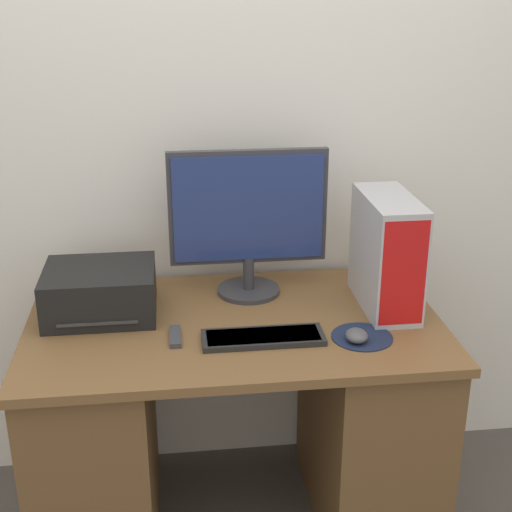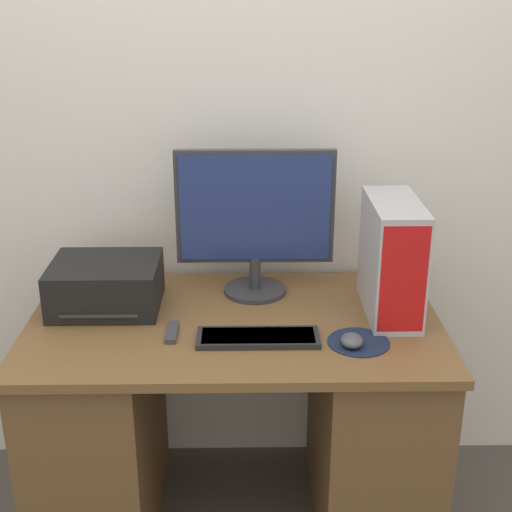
% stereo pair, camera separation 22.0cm
% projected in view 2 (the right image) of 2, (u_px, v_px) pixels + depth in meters
% --- Properties ---
extents(wall_back, '(6.40, 0.05, 2.70)m').
position_uv_depth(wall_back, '(234.00, 122.00, 2.49)').
color(wall_back, white).
rests_on(wall_back, ground_plane).
extents(desk, '(1.32, 0.77, 0.80)m').
position_uv_depth(desk, '(236.00, 422.00, 2.42)').
color(desk, brown).
rests_on(desk, ground_plane).
extents(monitor, '(0.53, 0.22, 0.50)m').
position_uv_depth(monitor, '(255.00, 216.00, 2.38)').
color(monitor, '#333338').
rests_on(monitor, desk).
extents(keyboard, '(0.37, 0.12, 0.02)m').
position_uv_depth(keyboard, '(258.00, 337.00, 2.14)').
color(keyboard, black).
rests_on(keyboard, desk).
extents(mousepad, '(0.19, 0.19, 0.00)m').
position_uv_depth(mousepad, '(359.00, 342.00, 2.13)').
color(mousepad, '#19233D').
rests_on(mousepad, desk).
extents(mouse, '(0.07, 0.08, 0.04)m').
position_uv_depth(mouse, '(352.00, 341.00, 2.10)').
color(mouse, '#4C4C51').
rests_on(mouse, mousepad).
extents(computer_tower, '(0.15, 0.36, 0.38)m').
position_uv_depth(computer_tower, '(392.00, 258.00, 2.27)').
color(computer_tower, '#B2B2B7').
rests_on(computer_tower, desk).
extents(printer, '(0.35, 0.30, 0.16)m').
position_uv_depth(printer, '(106.00, 285.00, 2.34)').
color(printer, black).
rests_on(printer, desk).
extents(remote_control, '(0.03, 0.13, 0.02)m').
position_uv_depth(remote_control, '(172.00, 332.00, 2.18)').
color(remote_control, '#38383D').
rests_on(remote_control, desk).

